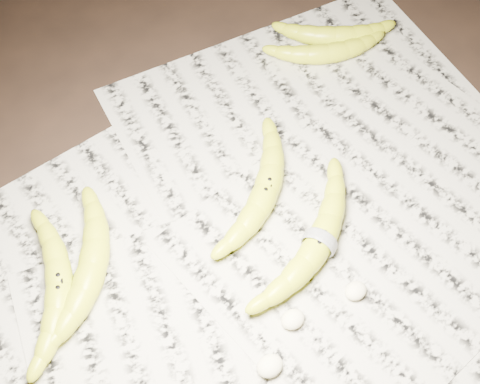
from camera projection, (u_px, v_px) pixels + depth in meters
ground at (229, 218)px, 0.95m from camera, size 3.00×3.00×0.00m
newspaper_patch at (250, 233)px, 0.93m from camera, size 0.90×0.70×0.01m
banana_left_a at (58, 286)px, 0.86m from camera, size 0.15×0.21×0.04m
banana_left_b at (91, 267)px, 0.88m from camera, size 0.18×0.20×0.04m
banana_center at (266, 189)px, 0.94m from camera, size 0.21×0.18×0.04m
banana_taped at (320, 242)px, 0.90m from camera, size 0.24×0.16×0.04m
banana_upper_a at (328, 52)px, 1.09m from camera, size 0.18×0.12×0.03m
banana_upper_b at (335, 35)px, 1.11m from camera, size 0.17×0.14×0.04m
measuring_tape at (320, 242)px, 0.90m from camera, size 0.03×0.05×0.05m
flesh_chunk_a at (270, 365)px, 0.81m from camera, size 0.03×0.03×0.02m
flesh_chunk_b at (293, 318)px, 0.85m from camera, size 0.03×0.03×0.02m
flesh_chunk_c at (356, 290)px, 0.87m from camera, size 0.03×0.03×0.02m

